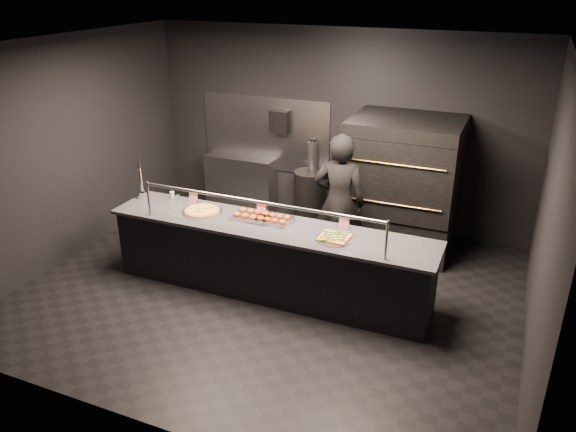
{
  "coord_description": "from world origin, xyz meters",
  "views": [
    {
      "loc": [
        2.61,
        -5.57,
        3.74
      ],
      "look_at": [
        0.17,
        0.2,
        0.99
      ],
      "focal_mm": 35.0,
      "sensor_mm": 36.0,
      "label": 1
    }
  ],
  "objects_px": {
    "worker": "(339,203)",
    "pizza_oven": "(402,184)",
    "prep_shelf": "(241,182)",
    "trash_bin": "(310,197)",
    "slider_tray_a": "(252,215)",
    "service_counter": "(269,259)",
    "round_pizza": "(202,211)",
    "square_pizza": "(334,238)",
    "slider_tray_b": "(274,219)",
    "fire_extinguisher": "(312,155)",
    "beer_tap": "(142,186)",
    "towel_dispenser": "(280,121)"
  },
  "relations": [
    {
      "from": "round_pizza",
      "to": "pizza_oven",
      "type": "bearing_deg",
      "value": 40.92
    },
    {
      "from": "towel_dispenser",
      "to": "round_pizza",
      "type": "bearing_deg",
      "value": -91.22
    },
    {
      "from": "service_counter",
      "to": "slider_tray_a",
      "type": "height_order",
      "value": "service_counter"
    },
    {
      "from": "fire_extinguisher",
      "to": "worker",
      "type": "xyz_separation_m",
      "value": [
        0.92,
        -1.43,
        -0.12
      ]
    },
    {
      "from": "worker",
      "to": "prep_shelf",
      "type": "bearing_deg",
      "value": -39.03
    },
    {
      "from": "square_pizza",
      "to": "slider_tray_b",
      "type": "bearing_deg",
      "value": 166.9
    },
    {
      "from": "slider_tray_b",
      "to": "worker",
      "type": "distance_m",
      "value": 1.01
    },
    {
      "from": "beer_tap",
      "to": "slider_tray_b",
      "type": "xyz_separation_m",
      "value": [
        1.95,
        -0.01,
        -0.14
      ]
    },
    {
      "from": "slider_tray_a",
      "to": "square_pizza",
      "type": "height_order",
      "value": "slider_tray_a"
    },
    {
      "from": "slider_tray_b",
      "to": "fire_extinguisher",
      "type": "bearing_deg",
      "value": 98.8
    },
    {
      "from": "beer_tap",
      "to": "slider_tray_a",
      "type": "relative_size",
      "value": 1.13
    },
    {
      "from": "trash_bin",
      "to": "towel_dispenser",
      "type": "bearing_deg",
      "value": 163.79
    },
    {
      "from": "fire_extinguisher",
      "to": "square_pizza",
      "type": "xyz_separation_m",
      "value": [
        1.2,
        -2.46,
        -0.12
      ]
    },
    {
      "from": "towel_dispenser",
      "to": "slider_tray_a",
      "type": "relative_size",
      "value": 0.69
    },
    {
      "from": "prep_shelf",
      "to": "worker",
      "type": "bearing_deg",
      "value": -31.85
    },
    {
      "from": "slider_tray_b",
      "to": "square_pizza",
      "type": "xyz_separation_m",
      "value": [
        0.85,
        -0.2,
        -0.01
      ]
    },
    {
      "from": "slider_tray_b",
      "to": "towel_dispenser",
      "type": "bearing_deg",
      "value": 111.8
    },
    {
      "from": "square_pizza",
      "to": "prep_shelf",
      "type": "bearing_deg",
      "value": 135.86
    },
    {
      "from": "pizza_oven",
      "to": "prep_shelf",
      "type": "height_order",
      "value": "pizza_oven"
    },
    {
      "from": "towel_dispenser",
      "to": "worker",
      "type": "xyz_separation_m",
      "value": [
        1.47,
        -1.42,
        -0.61
      ]
    },
    {
      "from": "service_counter",
      "to": "square_pizza",
      "type": "relative_size",
      "value": 9.56
    },
    {
      "from": "slider_tray_a",
      "to": "worker",
      "type": "height_order",
      "value": "worker"
    },
    {
      "from": "beer_tap",
      "to": "round_pizza",
      "type": "distance_m",
      "value": 1.02
    },
    {
      "from": "pizza_oven",
      "to": "trash_bin",
      "type": "xyz_separation_m",
      "value": [
        -1.52,
        0.32,
        -0.54
      ]
    },
    {
      "from": "prep_shelf",
      "to": "pizza_oven",
      "type": "bearing_deg",
      "value": -8.54
    },
    {
      "from": "fire_extinguisher",
      "to": "trash_bin",
      "type": "relative_size",
      "value": 0.6
    },
    {
      "from": "pizza_oven",
      "to": "round_pizza",
      "type": "xyz_separation_m",
      "value": [
        -2.15,
        -1.86,
        -0.03
      ]
    },
    {
      "from": "towel_dispenser",
      "to": "slider_tray_b",
      "type": "xyz_separation_m",
      "value": [
        0.9,
        -2.25,
        -0.6
      ]
    },
    {
      "from": "service_counter",
      "to": "pizza_oven",
      "type": "relative_size",
      "value": 2.15
    },
    {
      "from": "round_pizza",
      "to": "worker",
      "type": "distance_m",
      "value": 1.78
    },
    {
      "from": "service_counter",
      "to": "round_pizza",
      "type": "bearing_deg",
      "value": 177.79
    },
    {
      "from": "service_counter",
      "to": "prep_shelf",
      "type": "height_order",
      "value": "service_counter"
    },
    {
      "from": "towel_dispenser",
      "to": "slider_tray_a",
      "type": "xyz_separation_m",
      "value": [
        0.61,
        -2.26,
        -0.6
      ]
    },
    {
      "from": "worker",
      "to": "pizza_oven",
      "type": "bearing_deg",
      "value": -131.57
    },
    {
      "from": "round_pizza",
      "to": "prep_shelf",
      "type": "bearing_deg",
      "value": 105.89
    },
    {
      "from": "prep_shelf",
      "to": "trash_bin",
      "type": "relative_size",
      "value": 1.42
    },
    {
      "from": "beer_tap",
      "to": "slider_tray_b",
      "type": "height_order",
      "value": "beer_tap"
    },
    {
      "from": "trash_bin",
      "to": "worker",
      "type": "height_order",
      "value": "worker"
    },
    {
      "from": "service_counter",
      "to": "fire_extinguisher",
      "type": "distance_m",
      "value": 2.5
    },
    {
      "from": "slider_tray_a",
      "to": "slider_tray_b",
      "type": "distance_m",
      "value": 0.29
    },
    {
      "from": "beer_tap",
      "to": "worker",
      "type": "xyz_separation_m",
      "value": [
        2.52,
        0.82,
        -0.15
      ]
    },
    {
      "from": "slider_tray_a",
      "to": "slider_tray_b",
      "type": "bearing_deg",
      "value": 1.23
    },
    {
      "from": "slider_tray_a",
      "to": "fire_extinguisher",
      "type": "bearing_deg",
      "value": 91.41
    },
    {
      "from": "pizza_oven",
      "to": "beer_tap",
      "type": "distance_m",
      "value": 3.6
    },
    {
      "from": "towel_dispenser",
      "to": "slider_tray_a",
      "type": "distance_m",
      "value": 2.41
    },
    {
      "from": "slider_tray_a",
      "to": "square_pizza",
      "type": "distance_m",
      "value": 1.16
    },
    {
      "from": "beer_tap",
      "to": "slider_tray_a",
      "type": "bearing_deg",
      "value": -0.72
    },
    {
      "from": "slider_tray_a",
      "to": "round_pizza",
      "type": "bearing_deg",
      "value": -171.51
    },
    {
      "from": "fire_extinguisher",
      "to": "trash_bin",
      "type": "xyz_separation_m",
      "value": [
        0.03,
        -0.18,
        -0.64
      ]
    },
    {
      "from": "fire_extinguisher",
      "to": "square_pizza",
      "type": "height_order",
      "value": "fire_extinguisher"
    }
  ]
}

